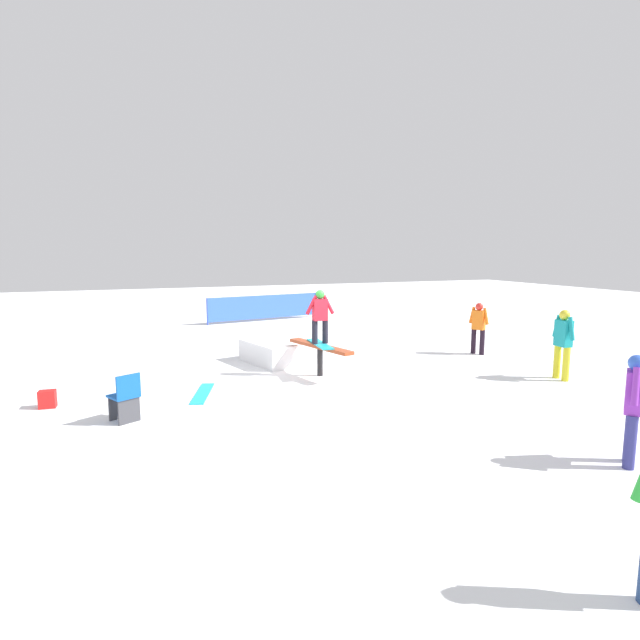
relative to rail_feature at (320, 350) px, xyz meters
The scene contains 11 objects.
ground_plane 0.65m from the rail_feature, ahead, with size 60.00×60.00×0.00m, color white.
rail_feature is the anchor object (origin of this frame).
snow_kicker_ramp 1.91m from the rail_feature, 164.51° to the right, with size 1.80×1.50×0.58m, color white.
main_rider_on_rail 0.77m from the rail_feature, ahead, with size 1.38×0.73×1.32m.
bystander_purple 6.71m from the rail_feature, 19.64° to the left, with size 0.47×0.57×1.60m.
bystander_orange 5.26m from the rail_feature, 97.40° to the left, with size 0.58×0.35×1.51m.
bystander_teal 5.70m from the rail_feature, 65.19° to the left, with size 0.69×0.27×1.65m.
loose_snowboard_cyan 3.00m from the rail_feature, 79.41° to the right, with size 1.53×0.28×0.02m, color #1DC1D7.
folding_chair 4.76m from the rail_feature, 67.99° to the right, with size 0.59×0.59×0.88m.
backpack_on_snow 5.85m from the rail_feature, 86.12° to the right, with size 0.30×0.22×0.34m, color red.
safety_fence 9.72m from the rail_feature, behind, with size 0.89×5.04×1.10m.
Camera 1 is at (11.00, -4.28, 3.04)m, focal length 28.00 mm.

